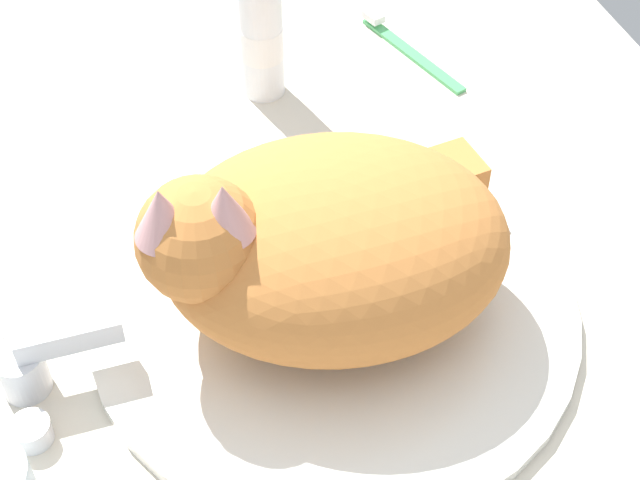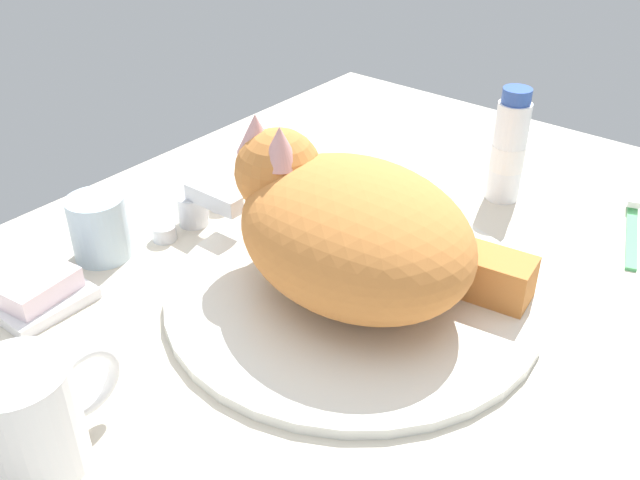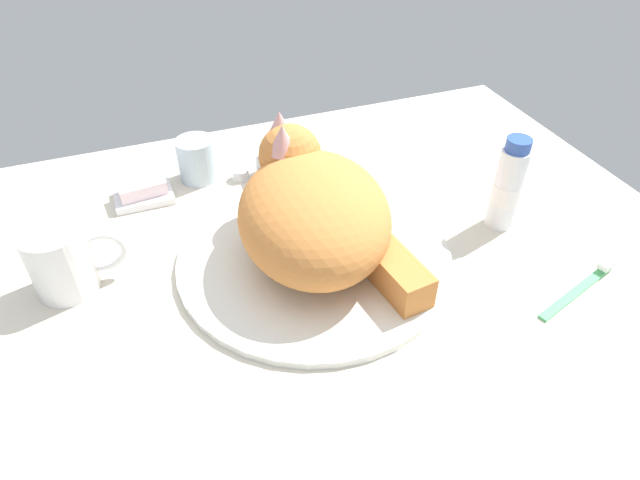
% 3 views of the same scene
% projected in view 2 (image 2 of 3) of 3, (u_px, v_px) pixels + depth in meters
% --- Properties ---
extents(ground_plane, '(1.10, 0.83, 0.03)m').
position_uv_depth(ground_plane, '(352.00, 309.00, 0.73)').
color(ground_plane, beige).
extents(sink_basin, '(0.38, 0.38, 0.01)m').
position_uv_depth(sink_basin, '(353.00, 293.00, 0.72)').
color(sink_basin, silver).
rests_on(sink_basin, ground_plane).
extents(faucet, '(0.12, 0.09, 0.06)m').
position_uv_depth(faucet, '(199.00, 208.00, 0.83)').
color(faucet, silver).
rests_on(faucet, ground_plane).
extents(cat, '(0.25, 0.30, 0.16)m').
position_uv_depth(cat, '(350.00, 227.00, 0.69)').
color(cat, '#D17F3D').
rests_on(cat, sink_basin).
extents(coffee_mug, '(0.12, 0.08, 0.09)m').
position_uv_depth(coffee_mug, '(31.00, 418.00, 0.52)').
color(coffee_mug, white).
rests_on(coffee_mug, ground_plane).
extents(rinse_cup, '(0.06, 0.06, 0.07)m').
position_uv_depth(rinse_cup, '(99.00, 228.00, 0.77)').
color(rinse_cup, silver).
rests_on(rinse_cup, ground_plane).
extents(soap_dish, '(0.09, 0.06, 0.01)m').
position_uv_depth(soap_dish, '(44.00, 302.00, 0.71)').
color(soap_dish, white).
rests_on(soap_dish, ground_plane).
extents(soap_bar, '(0.08, 0.05, 0.02)m').
position_uv_depth(soap_bar, '(41.00, 288.00, 0.70)').
color(soap_bar, silver).
rests_on(soap_bar, soap_dish).
extents(toothpaste_bottle, '(0.04, 0.04, 0.14)m').
position_uv_depth(toothpaste_bottle, '(509.00, 149.00, 0.86)').
color(toothpaste_bottle, white).
rests_on(toothpaste_bottle, ground_plane).
extents(toothbrush, '(0.15, 0.06, 0.02)m').
position_uv_depth(toothbrush, '(632.00, 228.00, 0.83)').
color(toothbrush, '#4CB266').
rests_on(toothbrush, ground_plane).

